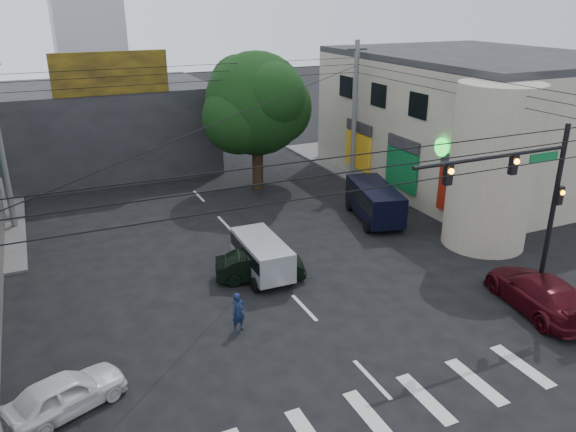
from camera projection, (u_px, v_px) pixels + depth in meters
ground at (328, 333)px, 20.79m from camera, size 160.00×160.00×0.00m
sidewalk_far_right at (423, 159)px, 43.01m from camera, size 16.00×16.00×0.15m
building_right at (474, 121)px, 37.36m from camera, size 14.00×18.00×8.00m
corner_column at (492, 167)px, 27.01m from camera, size 4.00×4.00×8.00m
building_far at (107, 127)px, 40.20m from camera, size 14.00×10.00×6.00m
billboard at (110, 73)px, 34.49m from camera, size 7.00×0.30×2.60m
street_tree at (256, 104)px, 34.78m from camera, size 6.40×6.40×8.70m
traffic_gantry at (526, 189)px, 21.23m from camera, size 7.10×0.35×7.20m
utility_pole_far_left at (0, 145)px, 28.62m from camera, size 0.32×0.32×9.20m
utility_pole_far_right at (355, 113)px, 36.77m from camera, size 0.32×0.32×9.20m
dark_sedan at (260, 266)px, 24.59m from camera, size 3.44×4.63×1.29m
white_compact at (65, 393)px, 16.66m from camera, size 3.97×4.64×1.24m
maroon_sedan at (539, 293)px, 22.10m from camera, size 3.99×5.97×1.51m
silver_minivan at (262, 258)px, 24.88m from camera, size 3.99×1.82×1.68m
navy_van at (374, 203)px, 31.08m from camera, size 5.85×4.21×1.99m
traffic_officer at (239, 312)px, 20.68m from camera, size 0.74×0.64×1.54m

